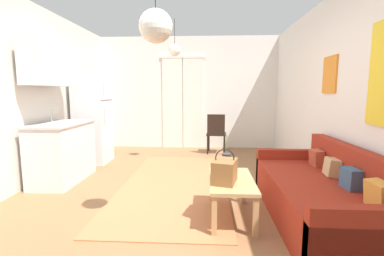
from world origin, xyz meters
TOP-DOWN VIEW (x-y plane):
  - ground_plane at (0.00, 0.00)m, footprint 4.81×7.56m
  - wall_back at (-0.01, 3.53)m, footprint 4.41×0.13m
  - wall_right at (2.15, -0.00)m, footprint 0.12×7.16m
  - area_rug at (-0.02, 0.79)m, footprint 1.50×3.19m
  - couch at (1.69, -0.27)m, footprint 0.90×2.00m
  - coffee_table at (0.72, -0.25)m, footprint 0.47×0.87m
  - bamboo_vase at (0.68, 0.01)m, footprint 0.11×0.11m
  - handbag at (0.64, -0.36)m, footprint 0.29×0.35m
  - refrigerator at (-1.73, 1.97)m, footprint 0.59×0.60m
  - kitchen_counter at (-1.77, 0.86)m, footprint 0.59×1.11m
  - accent_chair at (0.66, 2.83)m, footprint 0.46×0.44m
  - pendant_lamp_near at (0.00, -0.63)m, footprint 0.29×0.29m
  - pendant_lamp_far at (-0.14, 1.95)m, footprint 0.22×0.22m

SIDE VIEW (x-z plane):
  - ground_plane at x=0.00m, z-range -0.10..0.00m
  - area_rug at x=-0.02m, z-range 0.00..0.01m
  - couch at x=1.69m, z-range -0.13..0.65m
  - coffee_table at x=0.72m, z-range 0.15..0.58m
  - accent_chair at x=0.66m, z-range 0.05..0.93m
  - bamboo_vase at x=0.68m, z-range 0.32..0.76m
  - handbag at x=0.64m, z-range 0.38..0.73m
  - kitchen_counter at x=-1.77m, z-range -0.24..1.83m
  - refrigerator at x=-1.73m, z-range 0.00..1.68m
  - wall_back at x=-0.01m, z-range -0.01..2.65m
  - wall_right at x=2.15m, z-range 0.00..2.66m
  - pendant_lamp_near at x=0.00m, z-range 1.48..2.36m
  - pendant_lamp_far at x=-0.14m, z-range 1.78..2.44m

